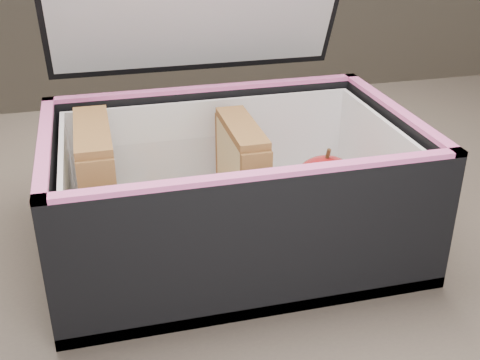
{
  "coord_description": "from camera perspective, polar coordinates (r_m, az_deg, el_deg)",
  "views": [
    {
      "loc": [
        -0.1,
        -0.51,
        1.06
      ],
      "look_at": [
        0.02,
        -0.03,
        0.81
      ],
      "focal_mm": 45.0,
      "sensor_mm": 36.0,
      "label": 1
    }
  ],
  "objects": [
    {
      "name": "kitchen_table",
      "position": [
        0.66,
        -2.42,
        -11.41
      ],
      "size": [
        1.2,
        0.8,
        0.75
      ],
      "color": "brown",
      "rests_on": "ground"
    },
    {
      "name": "lunch_bag",
      "position": [
        0.55,
        -0.89,
        0.15
      ],
      "size": [
        0.32,
        0.3,
        0.31
      ],
      "color": "black",
      "rests_on": "kitchen_table"
    },
    {
      "name": "plastic_tub",
      "position": [
        0.55,
        -6.34,
        -2.3
      ],
      "size": [
        0.17,
        0.12,
        0.07
      ],
      "primitive_type": null,
      "color": "white",
      "rests_on": "lunch_bag"
    },
    {
      "name": "sandwich_left",
      "position": [
        0.53,
        -13.26,
        -0.81
      ],
      "size": [
        0.03,
        0.1,
        0.11
      ],
      "color": "tan",
      "rests_on": "plastic_tub"
    },
    {
      "name": "sandwich_right",
      "position": [
        0.55,
        0.16,
        0.24
      ],
      "size": [
        0.03,
        0.09,
        0.1
      ],
      "color": "tan",
      "rests_on": "plastic_tub"
    },
    {
      "name": "carrot_sticks",
      "position": [
        0.55,
        -6.57,
        -3.82
      ],
      "size": [
        0.05,
        0.13,
        0.03
      ],
      "color": "#EB6100",
      "rests_on": "plastic_tub"
    },
    {
      "name": "paper_napkin",
      "position": [
        0.59,
        7.68,
        -3.42
      ],
      "size": [
        0.09,
        0.09,
        0.01
      ],
      "primitive_type": "cube",
      "rotation": [
        0.0,
        0.0,
        0.22
      ],
      "color": "white",
      "rests_on": "lunch_bag"
    },
    {
      "name": "red_apple",
      "position": [
        0.58,
        8.13,
        -0.6
      ],
      "size": [
        0.09,
        0.09,
        0.07
      ],
      "rotation": [
        0.0,
        0.0,
        0.42
      ],
      "color": "maroon",
      "rests_on": "paper_napkin"
    }
  ]
}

